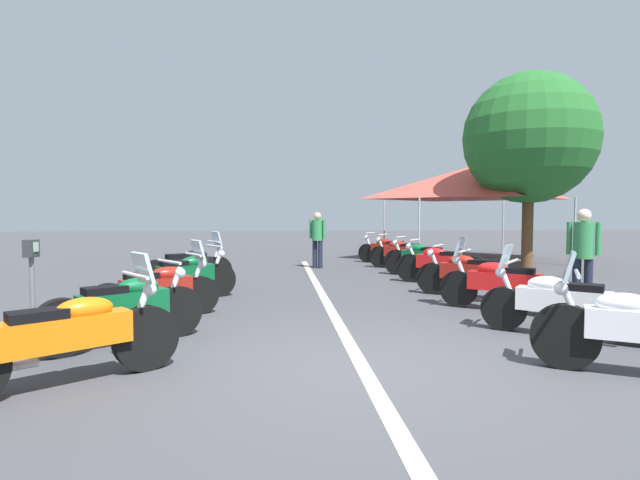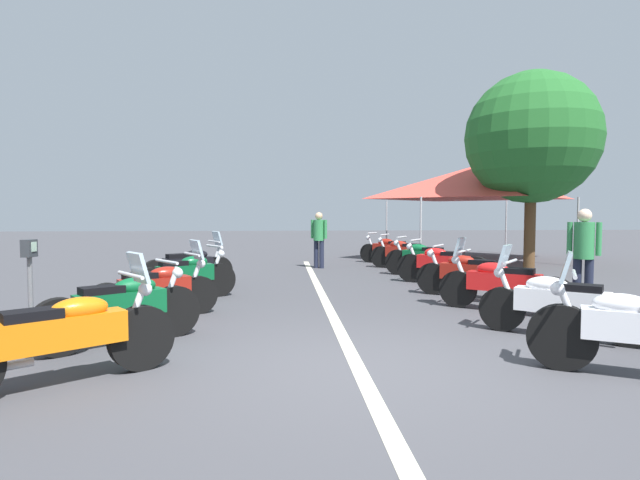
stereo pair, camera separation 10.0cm
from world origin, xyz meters
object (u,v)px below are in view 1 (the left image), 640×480
motorcycle_right_row_7 (388,250)px  motorcycle_right_row_5 (423,258)px  motorcycle_right_row_3 (469,274)px  motorcycle_right_row_4 (441,264)px  motorcycle_right_row_6 (402,253)px  motorcycle_left_row_0 (68,336)px  motorcycle_left_row_2 (159,289)px  bystander_3 (583,250)px  event_tent (468,183)px  motorcycle_left_row_3 (187,276)px  motorcycle_right_row_1 (560,302)px  bystander_0 (318,236)px  motorcycle_left_row_4 (189,266)px  roadside_tree_0 (529,139)px  motorcycle_left_row_1 (125,308)px  parking_meter (32,271)px  motorcycle_right_row_2 (502,283)px

motorcycle_right_row_7 → motorcycle_right_row_5: bearing=130.8°
motorcycle_right_row_3 → motorcycle_right_row_4: (1.74, -0.03, 0.01)m
motorcycle_right_row_4 → motorcycle_right_row_6: motorcycle_right_row_4 is taller
motorcycle_left_row_0 → motorcycle_left_row_2: (2.99, -0.13, -0.02)m
bystander_3 → event_tent: size_ratio=0.31×
motorcycle_right_row_7 → bystander_3: size_ratio=1.05×
motorcycle_right_row_3 → motorcycle_right_row_4: size_ratio=0.98×
motorcycle_left_row_3 → bystander_3: size_ratio=1.05×
motorcycle_right_row_1 → motorcycle_right_row_3: 3.13m
motorcycle_right_row_4 → bystander_0: (3.54, 2.54, 0.49)m
motorcycle_right_row_1 → event_tent: bearing=-67.0°
motorcycle_right_row_7 → motorcycle_left_row_2: bearing=93.7°
motorcycle_left_row_4 → roadside_tree_0: size_ratio=0.32×
motorcycle_left_row_1 → motorcycle_right_row_3: size_ratio=0.95×
roadside_tree_0 → event_tent: size_ratio=1.06×
parking_meter → bystander_0: 9.12m
motorcycle_right_row_4 → motorcycle_right_row_6: 3.15m
motorcycle_right_row_1 → roadside_tree_0: (7.99, -3.69, 3.33)m
motorcycle_left_row_2 → motorcycle_right_row_6: 8.40m
motorcycle_right_row_1 → event_tent: event_tent is taller
motorcycle_left_row_0 → parking_meter: bearing=85.9°
motorcycle_left_row_1 → motorcycle_right_row_1: bearing=-37.9°
motorcycle_left_row_2 → parking_meter: (-1.27, 1.25, 0.44)m
motorcycle_left_row_4 → motorcycle_right_row_1: size_ratio=1.06×
motorcycle_right_row_5 → motorcycle_right_row_7: bearing=-52.0°
motorcycle_left_row_1 → roadside_tree_0: bearing=3.4°
motorcycle_right_row_4 → bystander_0: bystander_0 is taller
motorcycle_right_row_5 → motorcycle_right_row_6: bearing=-52.1°
motorcycle_right_row_4 → bystander_3: (-2.89, -1.52, 0.53)m
motorcycle_right_row_5 → motorcycle_right_row_7: motorcycle_right_row_5 is taller
motorcycle_right_row_1 → motorcycle_right_row_2: 1.72m
motorcycle_right_row_6 → motorcycle_left_row_4: bearing=63.3°
motorcycle_right_row_3 → parking_meter: 7.32m
motorcycle_right_row_5 → event_tent: (4.44, -2.91, 2.18)m
motorcycle_left_row_2 → bystander_0: bystander_0 is taller
motorcycle_left_row_2 → motorcycle_right_row_3: size_ratio=0.98×
motorcycle_right_row_7 → bystander_0: (-1.08, 2.36, 0.51)m
motorcycle_left_row_4 → roadside_tree_0: (3.10, -9.29, 3.32)m
motorcycle_left_row_1 → motorcycle_right_row_2: motorcycle_right_row_2 is taller
bystander_0 → event_tent: 6.14m
motorcycle_right_row_2 → motorcycle_right_row_4: bearing=-53.2°
motorcycle_right_row_3 → motorcycle_right_row_7: (6.37, 0.15, -0.00)m
motorcycle_left_row_1 → motorcycle_right_row_7: size_ratio=0.97×
motorcycle_right_row_5 → motorcycle_right_row_2: bearing=124.9°
bystander_3 → motorcycle_left_row_3: bearing=-66.6°
motorcycle_right_row_1 → parking_meter: parking_meter is taller
motorcycle_right_row_4 → event_tent: bearing=-80.5°
motorcycle_left_row_3 → event_tent: size_ratio=0.33×
motorcycle_right_row_4 → event_tent: 6.88m
motorcycle_right_row_5 → motorcycle_right_row_6: motorcycle_right_row_5 is taller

